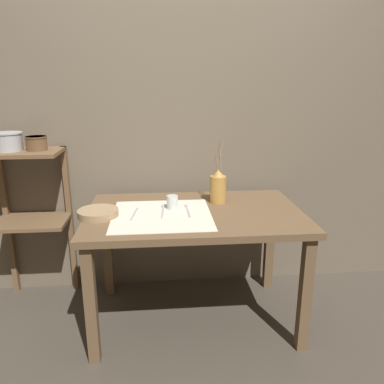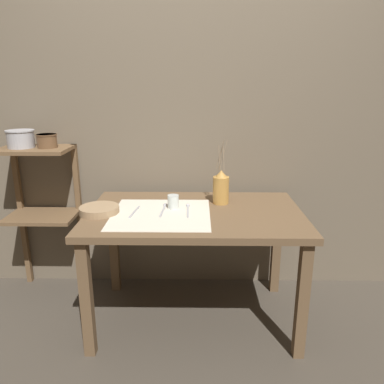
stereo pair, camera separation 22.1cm
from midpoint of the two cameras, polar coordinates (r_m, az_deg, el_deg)
ground_plane at (r=2.59m, az=-2.21°, el=-18.56°), size 12.00×12.00×0.00m
stone_wall_back at (r=2.66m, az=-3.09°, el=10.24°), size 7.00×0.06×2.40m
wooden_table at (r=2.28m, az=-2.39°, el=-5.12°), size 1.29×0.82×0.74m
wooden_shelf_unit at (r=2.75m, az=-25.51°, el=-0.86°), size 0.47×0.33×1.07m
linen_cloth at (r=2.19m, az=-7.50°, el=-3.57°), size 0.57×0.55×0.00m
pitcher_with_flowers at (r=2.38m, az=1.35°, el=0.71°), size 0.10×0.10×0.41m
wooden_bowl at (r=2.25m, az=-16.89°, el=-3.14°), size 0.23×0.23×0.04m
glass_tumbler_near at (r=2.28m, az=-5.80°, el=-1.61°), size 0.07×0.07×0.08m
fork_inner at (r=2.23m, az=-11.61°, el=-3.32°), size 0.04×0.21×0.00m
spoon_outer at (r=2.29m, az=-7.18°, el=-2.56°), size 0.03×0.22×0.02m
spoon_inner at (r=2.28m, az=-3.51°, el=-2.51°), size 0.02×0.22×0.02m
metal_pot_large at (r=2.67m, az=-28.46°, el=6.83°), size 0.18×0.18×0.12m
metal_pot_small at (r=2.61m, az=-24.92°, el=6.81°), size 0.13×0.13×0.09m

